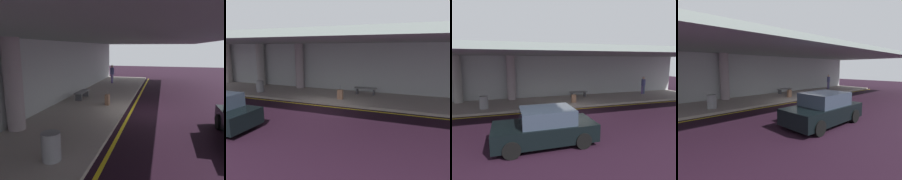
% 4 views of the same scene
% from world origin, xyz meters
% --- Properties ---
extents(ground_plane, '(60.00, 60.00, 0.00)m').
position_xyz_m(ground_plane, '(0.00, 0.00, 0.00)').
color(ground_plane, black).
extents(sidewalk, '(26.00, 4.20, 0.15)m').
position_xyz_m(sidewalk, '(0.00, 3.10, 0.07)').
color(sidewalk, '#A79C94').
rests_on(sidewalk, ground).
extents(lane_stripe_yellow, '(26.00, 0.14, 0.01)m').
position_xyz_m(lane_stripe_yellow, '(0.00, 0.71, 0.00)').
color(lane_stripe_yellow, yellow).
rests_on(lane_stripe_yellow, ground).
extents(support_column_far_left, '(0.70, 0.70, 3.65)m').
position_xyz_m(support_column_far_left, '(-12.00, 4.79, 1.97)').
color(support_column_far_left, '#A99F9B').
rests_on(support_column_far_left, sidewalk).
extents(support_column_left_mid, '(0.70, 0.70, 3.65)m').
position_xyz_m(support_column_left_mid, '(-8.00, 4.79, 1.97)').
color(support_column_left_mid, '#A19E9B').
rests_on(support_column_left_mid, sidewalk).
extents(support_column_center, '(0.70, 0.70, 3.65)m').
position_xyz_m(support_column_center, '(-4.00, 4.79, 1.97)').
color(support_column_center, '#A4959B').
rests_on(support_column_center, sidewalk).
extents(ceiling_overhang, '(28.00, 13.20, 0.30)m').
position_xyz_m(ceiling_overhang, '(0.00, 2.60, 3.95)').
color(ceiling_overhang, '#8E9D96').
rests_on(ceiling_overhang, support_column_far_left).
extents(terminal_back_wall, '(26.00, 0.30, 3.80)m').
position_xyz_m(terminal_back_wall, '(0.00, 5.35, 1.90)').
color(terminal_back_wall, '#B2B8B9').
rests_on(terminal_back_wall, ground).
extents(suitcase_upright_primary, '(0.36, 0.22, 0.90)m').
position_xyz_m(suitcase_upright_primary, '(0.57, 2.18, 0.46)').
color(suitcase_upright_primary, '#976B50').
rests_on(suitcase_upright_primary, sidewalk).
extents(bench_metal, '(1.60, 0.50, 0.48)m').
position_xyz_m(bench_metal, '(1.76, 4.19, 0.50)').
color(bench_metal, slate).
rests_on(bench_metal, sidewalk).
extents(trash_bin_steel, '(0.56, 0.56, 0.85)m').
position_xyz_m(trash_bin_steel, '(-5.93, 2.17, 0.57)').
color(trash_bin_steel, gray).
rests_on(trash_bin_steel, sidewalk).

